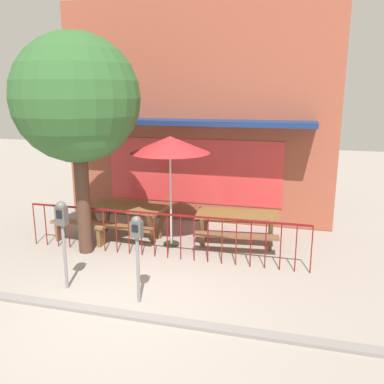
# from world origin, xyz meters

# --- Properties ---
(ground) EXTENTS (40.00, 40.00, 0.00)m
(ground) POSITION_xyz_m (0.00, 0.00, 0.00)
(ground) COLOR gray
(pub_storefront) EXTENTS (7.19, 1.40, 5.69)m
(pub_storefront) POSITION_xyz_m (0.00, 4.78, 2.82)
(pub_storefront) COLOR #582F17
(pub_storefront) RESTS_ON ground
(patio_fence_front) EXTENTS (6.06, 0.04, 0.97)m
(patio_fence_front) POSITION_xyz_m (-0.00, 1.92, 0.66)
(patio_fence_front) COLOR maroon
(patio_fence_front) RESTS_ON ground
(picnic_table_left) EXTENTS (1.93, 1.53, 0.79)m
(picnic_table_left) POSITION_xyz_m (-1.17, 2.92, 0.61)
(picnic_table_left) COLOR brown
(picnic_table_left) RESTS_ON ground
(picnic_table_right) EXTENTS (1.93, 1.54, 0.79)m
(picnic_table_right) POSITION_xyz_m (1.44, 2.97, 0.61)
(picnic_table_right) COLOR brown
(picnic_table_right) RESTS_ON ground
(patio_umbrella) EXTENTS (1.73, 1.73, 2.47)m
(patio_umbrella) POSITION_xyz_m (-0.01, 2.64, 2.27)
(patio_umbrella) COLOR black
(patio_umbrella) RESTS_ON ground
(patio_bench) EXTENTS (1.42, 0.46, 0.48)m
(patio_bench) POSITION_xyz_m (-2.09, 2.27, 0.35)
(patio_bench) COLOR #8A5F3E
(patio_bench) RESTS_ON ground
(parking_meter_near) EXTENTS (0.18, 0.17, 1.49)m
(parking_meter_near) POSITION_xyz_m (0.26, 0.04, 1.15)
(parking_meter_near) COLOR gray
(parking_meter_near) RESTS_ON ground
(parking_meter_far) EXTENTS (0.18, 0.17, 1.60)m
(parking_meter_far) POSITION_xyz_m (-1.16, 0.18, 1.23)
(parking_meter_far) COLOR gray
(parking_meter_far) RESTS_ON ground
(street_tree) EXTENTS (2.57, 2.57, 4.55)m
(street_tree) POSITION_xyz_m (-1.68, 1.80, 3.24)
(street_tree) COLOR #4A2F24
(street_tree) RESTS_ON ground
(curb_edge) EXTENTS (10.06, 0.20, 0.11)m
(curb_edge) POSITION_xyz_m (0.00, -0.43, 0.00)
(curb_edge) COLOR gray
(curb_edge) RESTS_ON ground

